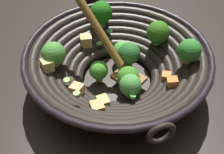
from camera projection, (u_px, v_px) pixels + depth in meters
The scene contains 3 objects.
ground_plane at pixel (117, 82), 0.68m from camera, with size 4.00×4.00×0.00m, color #28231E.
wok at pixel (118, 62), 0.63m from camera, with size 0.46×0.42×0.25m.
garlic_bulb at pixel (119, 8), 0.88m from camera, with size 0.04×0.04×0.04m, color silver.
Camera 1 is at (-0.40, 0.24, 0.49)m, focal length 44.35 mm.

